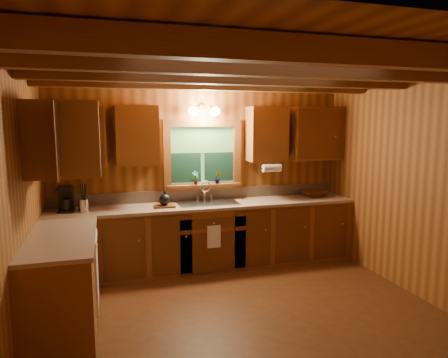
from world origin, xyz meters
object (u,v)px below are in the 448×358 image
at_px(sink, 207,207).
at_px(coffee_maker, 66,199).
at_px(cutting_board, 165,206).
at_px(wicker_basket, 314,193).

xyz_separation_m(sink, coffee_maker, (-1.83, 0.02, 0.20)).
xyz_separation_m(coffee_maker, cutting_board, (1.23, -0.09, -0.15)).
relative_size(sink, coffee_maker, 2.54).
bearing_deg(coffee_maker, sink, 4.19).
xyz_separation_m(sink, cutting_board, (-0.60, -0.07, 0.06)).
xyz_separation_m(coffee_maker, wicker_basket, (3.49, 0.03, -0.11)).
relative_size(cutting_board, wicker_basket, 0.74).
height_order(sink, cutting_board, sink).
bearing_deg(sink, cutting_board, -173.50).
bearing_deg(cutting_board, coffee_maker, -178.64).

